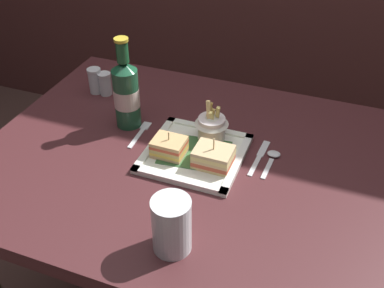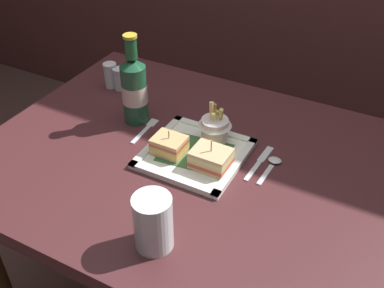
{
  "view_description": "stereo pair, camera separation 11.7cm",
  "coord_description": "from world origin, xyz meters",
  "px_view_note": "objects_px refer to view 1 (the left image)",
  "views": [
    {
      "loc": [
        0.34,
        -0.87,
        1.5
      ],
      "look_at": [
        0.01,
        0.0,
        0.8
      ],
      "focal_mm": 42.5,
      "sensor_mm": 36.0,
      "label": 1
    },
    {
      "loc": [
        0.45,
        -0.82,
        1.5
      ],
      "look_at": [
        0.01,
        0.0,
        0.8
      ],
      "focal_mm": 42.5,
      "sensor_mm": 36.0,
      "label": 2
    }
  ],
  "objects_px": {
    "spoon": "(272,157)",
    "salt_shaker": "(95,82)",
    "sandwich_half_left": "(169,147)",
    "knife": "(260,156)",
    "square_plate": "(195,154)",
    "beer_bottle": "(126,93)",
    "water_glass": "(172,228)",
    "pepper_shaker": "(105,85)",
    "fries_cup": "(212,124)",
    "dining_table": "(189,190)",
    "fork": "(140,133)",
    "sandwich_half_right": "(213,157)"
  },
  "relations": [
    {
      "from": "spoon",
      "to": "salt_shaker",
      "type": "relative_size",
      "value": 1.43
    },
    {
      "from": "sandwich_half_left",
      "to": "water_glass",
      "type": "relative_size",
      "value": 0.65
    },
    {
      "from": "sandwich_half_right",
      "to": "fries_cup",
      "type": "xyz_separation_m",
      "value": [
        -0.04,
        0.11,
        0.02
      ]
    },
    {
      "from": "water_glass",
      "to": "fork",
      "type": "distance_m",
      "value": 0.43
    },
    {
      "from": "fries_cup",
      "to": "water_glass",
      "type": "relative_size",
      "value": 0.9
    },
    {
      "from": "water_glass",
      "to": "spoon",
      "type": "height_order",
      "value": "water_glass"
    },
    {
      "from": "square_plate",
      "to": "spoon",
      "type": "relative_size",
      "value": 2.15
    },
    {
      "from": "dining_table",
      "to": "spoon",
      "type": "height_order",
      "value": "spoon"
    },
    {
      "from": "fries_cup",
      "to": "salt_shaker",
      "type": "height_order",
      "value": "fries_cup"
    },
    {
      "from": "dining_table",
      "to": "pepper_shaker",
      "type": "relative_size",
      "value": 14.97
    },
    {
      "from": "sandwich_half_left",
      "to": "knife",
      "type": "bearing_deg",
      "value": 21.1
    },
    {
      "from": "salt_shaker",
      "to": "dining_table",
      "type": "bearing_deg",
      "value": -27.51
    },
    {
      "from": "fries_cup",
      "to": "water_glass",
      "type": "bearing_deg",
      "value": -83.35
    },
    {
      "from": "fries_cup",
      "to": "pepper_shaker",
      "type": "distance_m",
      "value": 0.41
    },
    {
      "from": "beer_bottle",
      "to": "square_plate",
      "type": "bearing_deg",
      "value": -17.3
    },
    {
      "from": "sandwich_half_left",
      "to": "beer_bottle",
      "type": "bearing_deg",
      "value": 149.24
    },
    {
      "from": "beer_bottle",
      "to": "pepper_shaker",
      "type": "bearing_deg",
      "value": 139.18
    },
    {
      "from": "water_glass",
      "to": "square_plate",
      "type": "bearing_deg",
      "value": 101.75
    },
    {
      "from": "sandwich_half_left",
      "to": "knife",
      "type": "distance_m",
      "value": 0.24
    },
    {
      "from": "fork",
      "to": "pepper_shaker",
      "type": "relative_size",
      "value": 1.77
    },
    {
      "from": "sandwich_half_left",
      "to": "pepper_shaker",
      "type": "xyz_separation_m",
      "value": [
        -0.32,
        0.23,
        -0.0
      ]
    },
    {
      "from": "dining_table",
      "to": "square_plate",
      "type": "xyz_separation_m",
      "value": [
        0.01,
        0.01,
        0.12
      ]
    },
    {
      "from": "sandwich_half_right",
      "to": "spoon",
      "type": "relative_size",
      "value": 0.82
    },
    {
      "from": "sandwich_half_right",
      "to": "dining_table",
      "type": "bearing_deg",
      "value": 164.99
    },
    {
      "from": "beer_bottle",
      "to": "fork",
      "type": "bearing_deg",
      "value": -31.19
    },
    {
      "from": "pepper_shaker",
      "to": "fries_cup",
      "type": "bearing_deg",
      "value": -17.02
    },
    {
      "from": "square_plate",
      "to": "water_glass",
      "type": "xyz_separation_m",
      "value": [
        0.06,
        -0.3,
        0.05
      ]
    },
    {
      "from": "water_glass",
      "to": "knife",
      "type": "bearing_deg",
      "value": 74.85
    },
    {
      "from": "sandwich_half_right",
      "to": "water_glass",
      "type": "xyz_separation_m",
      "value": [
        0.0,
        -0.28,
        0.02
      ]
    },
    {
      "from": "sandwich_half_right",
      "to": "fork",
      "type": "distance_m",
      "value": 0.25
    },
    {
      "from": "pepper_shaker",
      "to": "sandwich_half_left",
      "type": "bearing_deg",
      "value": -35.76
    },
    {
      "from": "dining_table",
      "to": "fork",
      "type": "relative_size",
      "value": 8.46
    },
    {
      "from": "salt_shaker",
      "to": "fries_cup",
      "type": "bearing_deg",
      "value": -15.69
    },
    {
      "from": "knife",
      "to": "salt_shaker",
      "type": "height_order",
      "value": "salt_shaker"
    },
    {
      "from": "sandwich_half_left",
      "to": "fries_cup",
      "type": "height_order",
      "value": "fries_cup"
    },
    {
      "from": "sandwich_half_left",
      "to": "beer_bottle",
      "type": "relative_size",
      "value": 0.31
    },
    {
      "from": "spoon",
      "to": "sandwich_half_left",
      "type": "bearing_deg",
      "value": -160.87
    },
    {
      "from": "spoon",
      "to": "square_plate",
      "type": "bearing_deg",
      "value": -163.06
    },
    {
      "from": "square_plate",
      "to": "beer_bottle",
      "type": "relative_size",
      "value": 0.95
    },
    {
      "from": "dining_table",
      "to": "pepper_shaker",
      "type": "xyz_separation_m",
      "value": [
        -0.36,
        0.21,
        0.15
      ]
    },
    {
      "from": "dining_table",
      "to": "sandwich_half_left",
      "type": "distance_m",
      "value": 0.16
    },
    {
      "from": "beer_bottle",
      "to": "knife",
      "type": "xyz_separation_m",
      "value": [
        0.39,
        -0.02,
        -0.1
      ]
    },
    {
      "from": "beer_bottle",
      "to": "spoon",
      "type": "distance_m",
      "value": 0.44
    },
    {
      "from": "square_plate",
      "to": "beer_bottle",
      "type": "xyz_separation_m",
      "value": [
        -0.23,
        0.07,
        0.1
      ]
    },
    {
      "from": "water_glass",
      "to": "salt_shaker",
      "type": "relative_size",
      "value": 1.56
    },
    {
      "from": "pepper_shaker",
      "to": "square_plate",
      "type": "bearing_deg",
      "value": -27.8
    },
    {
      "from": "sandwich_half_left",
      "to": "knife",
      "type": "xyz_separation_m",
      "value": [
        0.22,
        0.09,
        -0.03
      ]
    },
    {
      "from": "spoon",
      "to": "salt_shaker",
      "type": "height_order",
      "value": "salt_shaker"
    },
    {
      "from": "beer_bottle",
      "to": "water_glass",
      "type": "xyz_separation_m",
      "value": [
        0.29,
        -0.38,
        -0.05
      ]
    },
    {
      "from": "water_glass",
      "to": "pepper_shaker",
      "type": "relative_size",
      "value": 1.75
    }
  ]
}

